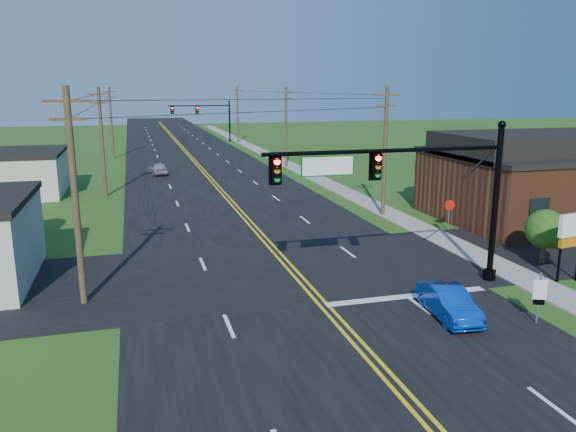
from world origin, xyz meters
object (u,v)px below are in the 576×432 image
object	(u,v)px
blue_car	(449,304)
stop_sign	(449,208)
route_sign	(539,294)
signal_mast_main	(408,186)
signal_mast_far	(203,115)

from	to	relation	value
blue_car	stop_sign	xyz separation A→B (m)	(7.53, 12.46, 0.82)
route_sign	stop_sign	world-z (taller)	route_sign
route_sign	signal_mast_main	bearing A→B (deg)	144.73
blue_car	stop_sign	bearing A→B (deg)	64.66
blue_car	route_sign	bearing A→B (deg)	-19.70
stop_sign	signal_mast_main	bearing A→B (deg)	-125.74
signal_mast_main	signal_mast_far	world-z (taller)	same
signal_mast_main	signal_mast_far	bearing A→B (deg)	89.92
signal_mast_main	stop_sign	size ratio (longest dim) A/B	5.69
stop_sign	blue_car	bearing A→B (deg)	-116.27
signal_mast_main	stop_sign	distance (m)	12.29
blue_car	signal_mast_far	bearing A→B (deg)	95.87
signal_mast_far	blue_car	world-z (taller)	signal_mast_far
blue_car	stop_sign	size ratio (longest dim) A/B	1.87
signal_mast_main	route_sign	bearing A→B (deg)	-57.22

